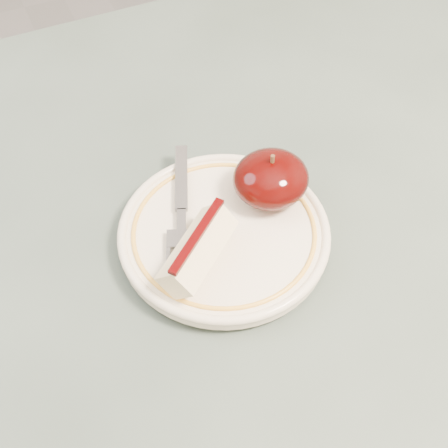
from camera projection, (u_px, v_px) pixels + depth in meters
name	position (u px, v px, depth m)	size (l,w,h in m)	color
table	(255.00, 313.00, 0.65)	(0.90, 0.90, 0.75)	brown
plate	(224.00, 233.00, 0.58)	(0.20, 0.20, 0.02)	beige
apple_half	(271.00, 179.00, 0.59)	(0.07, 0.07, 0.05)	black
apple_wedge	(198.00, 249.00, 0.54)	(0.09, 0.08, 0.04)	beige
fork	(181.00, 211.00, 0.59)	(0.08, 0.16, 0.00)	gray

